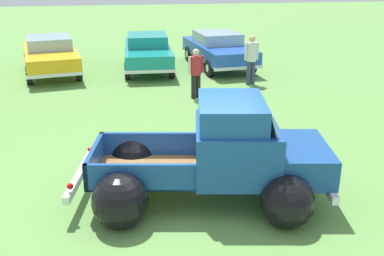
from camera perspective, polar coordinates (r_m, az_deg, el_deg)
name	(u,v)px	position (r m, az deg, el deg)	size (l,w,h in m)	color
ground_plane	(200,197)	(8.61, 0.99, -8.72)	(80.00, 80.00, 0.00)	#609347
vintage_pickup_truck	(221,160)	(8.28, 3.72, -4.13)	(4.85, 3.30, 1.96)	black
show_car_0	(50,54)	(18.65, -17.56, 8.98)	(2.80, 4.90, 1.43)	black
show_car_1	(148,51)	(18.47, -5.65, 9.71)	(1.94, 4.45, 1.43)	black
show_car_2	(218,48)	(18.98, 3.36, 10.07)	(2.50, 4.82, 1.43)	black
spectator_0	(251,57)	(16.21, 7.55, 8.94)	(0.54, 0.38, 1.76)	navy
spectator_1	(196,71)	(14.45, 0.50, 7.30)	(0.53, 0.42, 1.61)	black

